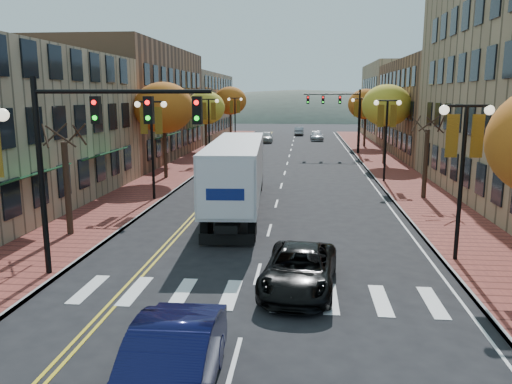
# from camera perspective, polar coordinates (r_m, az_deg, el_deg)

# --- Properties ---
(ground) EXTENTS (200.00, 200.00, 0.00)m
(ground) POSITION_cam_1_polar(r_m,az_deg,el_deg) (14.69, -1.32, -14.75)
(ground) COLOR black
(ground) RESTS_ON ground
(sidewalk_left) EXTENTS (4.00, 85.00, 0.15)m
(sidewalk_left) POSITION_cam_1_polar(r_m,az_deg,el_deg) (47.27, -7.45, 3.25)
(sidewalk_left) COLOR brown
(sidewalk_left) RESTS_ON ground
(sidewalk_right) EXTENTS (4.00, 85.00, 0.15)m
(sidewalk_right) POSITION_cam_1_polar(r_m,az_deg,el_deg) (46.65, 14.66, 2.88)
(sidewalk_right) COLOR brown
(sidewalk_right) RESTS_ON ground
(building_left_mid) EXTENTS (12.00, 24.00, 11.00)m
(building_left_mid) POSITION_cam_1_polar(r_m,az_deg,el_deg) (52.55, -15.39, 9.66)
(building_left_mid) COLOR brown
(building_left_mid) RESTS_ON ground
(building_left_far) EXTENTS (12.00, 26.00, 9.50)m
(building_left_far) POSITION_cam_1_polar(r_m,az_deg,el_deg) (76.45, -8.63, 9.67)
(building_left_far) COLOR #9E8966
(building_left_far) RESTS_ON ground
(building_right_mid) EXTENTS (15.00, 24.00, 10.00)m
(building_right_mid) POSITION_cam_1_polar(r_m,az_deg,el_deg) (57.68, 22.89, 8.79)
(building_right_mid) COLOR brown
(building_right_mid) RESTS_ON ground
(building_right_far) EXTENTS (15.00, 20.00, 11.00)m
(building_right_far) POSITION_cam_1_polar(r_m,az_deg,el_deg) (78.96, 18.21, 9.83)
(building_right_far) COLOR #9E8966
(building_right_far) RESTS_ON ground
(tree_left_a) EXTENTS (0.28, 0.28, 4.20)m
(tree_left_a) POSITION_cam_1_polar(r_m,az_deg,el_deg) (24.01, -20.75, 0.37)
(tree_left_a) COLOR #382619
(tree_left_a) RESTS_ON sidewalk_left
(tree_left_b) EXTENTS (4.48, 4.48, 7.21)m
(tree_left_b) POSITION_cam_1_polar(r_m,az_deg,el_deg) (38.63, -10.51, 9.44)
(tree_left_b) COLOR #382619
(tree_left_b) RESTS_ON sidewalk_left
(tree_left_c) EXTENTS (4.16, 4.16, 6.69)m
(tree_left_c) POSITION_cam_1_polar(r_m,az_deg,el_deg) (54.20, -5.79, 9.55)
(tree_left_c) COLOR #382619
(tree_left_c) RESTS_ON sidewalk_left
(tree_left_d) EXTENTS (4.61, 4.61, 7.42)m
(tree_left_d) POSITION_cam_1_polar(r_m,az_deg,el_deg) (71.92, -2.95, 10.38)
(tree_left_d) COLOR #382619
(tree_left_d) RESTS_ON sidewalk_left
(tree_right_b) EXTENTS (0.28, 0.28, 4.20)m
(tree_right_b) POSITION_cam_1_polar(r_m,az_deg,el_deg) (32.26, 18.80, 3.06)
(tree_right_b) COLOR #382619
(tree_right_b) RESTS_ON sidewalk_right
(tree_right_c) EXTENTS (4.48, 4.48, 7.21)m
(tree_right_c) POSITION_cam_1_polar(r_m,az_deg,el_deg) (47.72, 14.69, 9.53)
(tree_right_c) COLOR #382619
(tree_right_c) RESTS_ON sidewalk_right
(tree_right_d) EXTENTS (4.35, 4.35, 7.00)m
(tree_right_d) POSITION_cam_1_polar(r_m,az_deg,el_deg) (63.57, 12.44, 9.77)
(tree_right_d) COLOR #382619
(tree_right_d) RESTS_ON sidewalk_right
(lamp_left_b) EXTENTS (1.96, 0.36, 6.05)m
(lamp_left_b) POSITION_cam_1_polar(r_m,az_deg,el_deg) (30.60, -11.85, 6.86)
(lamp_left_b) COLOR black
(lamp_left_b) RESTS_ON ground
(lamp_left_c) EXTENTS (1.96, 0.36, 6.05)m
(lamp_left_c) POSITION_cam_1_polar(r_m,az_deg,el_deg) (48.05, -5.41, 8.47)
(lamp_left_c) COLOR black
(lamp_left_c) RESTS_ON ground
(lamp_left_d) EXTENTS (1.96, 0.36, 6.05)m
(lamp_left_d) POSITION_cam_1_polar(r_m,az_deg,el_deg) (65.80, -2.41, 9.18)
(lamp_left_d) COLOR black
(lamp_left_d) RESTS_ON ground
(lamp_right_a) EXTENTS (1.96, 0.36, 6.05)m
(lamp_right_a) POSITION_cam_1_polar(r_m,az_deg,el_deg) (20.13, 22.62, 4.21)
(lamp_right_a) COLOR black
(lamp_right_a) RESTS_ON ground
(lamp_right_b) EXTENTS (1.96, 0.36, 6.05)m
(lamp_right_b) POSITION_cam_1_polar(r_m,az_deg,el_deg) (37.65, 14.70, 7.47)
(lamp_right_b) COLOR black
(lamp_right_b) RESTS_ON ground
(lamp_right_c) EXTENTS (1.96, 0.36, 6.05)m
(lamp_right_c) POSITION_cam_1_polar(r_m,az_deg,el_deg) (55.49, 11.80, 8.62)
(lamp_right_c) COLOR black
(lamp_right_c) RESTS_ON ground
(traffic_mast_near) EXTENTS (6.10, 0.35, 7.00)m
(traffic_mast_near) POSITION_cam_1_polar(r_m,az_deg,el_deg) (17.68, -18.17, 5.73)
(traffic_mast_near) COLOR black
(traffic_mast_near) RESTS_ON ground
(traffic_mast_far) EXTENTS (6.10, 0.34, 7.00)m
(traffic_mast_far) POSITION_cam_1_polar(r_m,az_deg,el_deg) (55.28, 9.72, 9.34)
(traffic_mast_far) COLOR black
(traffic_mast_far) RESTS_ON ground
(semi_truck) EXTENTS (3.52, 15.97, 3.96)m
(semi_truck) POSITION_cam_1_polar(r_m,az_deg,el_deg) (28.14, -2.04, 2.69)
(semi_truck) COLOR black
(semi_truck) RESTS_ON ground
(navy_sedan) EXTENTS (1.89, 5.08, 1.66)m
(navy_sedan) POSITION_cam_1_polar(r_m,az_deg,el_deg) (11.10, -9.85, -19.18)
(navy_sedan) COLOR #0D0F37
(navy_sedan) RESTS_ON ground
(black_suv) EXTENTS (2.76, 5.22, 1.40)m
(black_suv) POSITION_cam_1_polar(r_m,az_deg,el_deg) (16.83, 4.97, -8.78)
(black_suv) COLOR black
(black_suv) RESTS_ON ground
(car_far_white) EXTENTS (1.96, 4.53, 1.52)m
(car_far_white) POSITION_cam_1_polar(r_m,az_deg,el_deg) (68.98, 1.16, 6.33)
(car_far_white) COLOR silver
(car_far_white) RESTS_ON ground
(car_far_silver) EXTENTS (1.91, 4.39, 1.26)m
(car_far_silver) POSITION_cam_1_polar(r_m,az_deg,el_deg) (72.18, 6.96, 6.36)
(car_far_silver) COLOR #AAAAB2
(car_far_silver) RESTS_ON ground
(car_far_oncoming) EXTENTS (1.51, 4.11, 1.35)m
(car_far_oncoming) POSITION_cam_1_polar(r_m,az_deg,el_deg) (81.84, 4.97, 6.97)
(car_far_oncoming) COLOR #98989F
(car_far_oncoming) RESTS_ON ground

